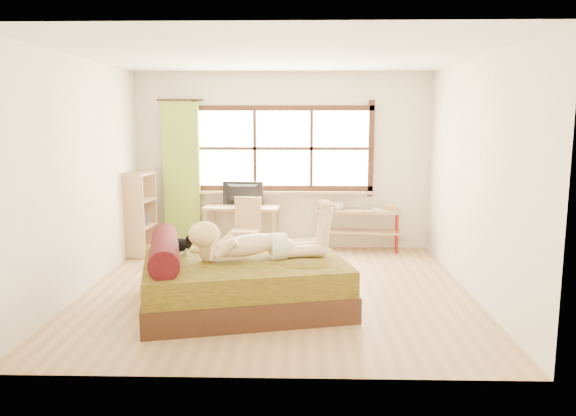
{
  "coord_description": "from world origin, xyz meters",
  "views": [
    {
      "loc": [
        0.3,
        -6.38,
        2.02
      ],
      "look_at": [
        0.13,
        0.2,
        0.96
      ],
      "focal_mm": 35.0,
      "sensor_mm": 36.0,
      "label": 1
    }
  ],
  "objects_px": {
    "chair": "(247,224)",
    "desk": "(242,212)",
    "pipe_shelf": "(359,220)",
    "kitten": "(179,243)",
    "bookshelf": "(141,213)",
    "bed": "(239,279)",
    "woman": "(256,229)"
  },
  "relations": [
    {
      "from": "kitten",
      "to": "pipe_shelf",
      "type": "height_order",
      "value": "kitten"
    },
    {
      "from": "kitten",
      "to": "bookshelf",
      "type": "distance_m",
      "value": 2.32
    },
    {
      "from": "kitten",
      "to": "chair",
      "type": "height_order",
      "value": "chair"
    },
    {
      "from": "kitten",
      "to": "chair",
      "type": "bearing_deg",
      "value": 61.05
    },
    {
      "from": "bookshelf",
      "to": "pipe_shelf",
      "type": "bearing_deg",
      "value": 12.64
    },
    {
      "from": "bed",
      "to": "woman",
      "type": "xyz_separation_m",
      "value": [
        0.2,
        -0.04,
        0.56
      ]
    },
    {
      "from": "pipe_shelf",
      "to": "woman",
      "type": "bearing_deg",
      "value": -110.97
    },
    {
      "from": "desk",
      "to": "bookshelf",
      "type": "distance_m",
      "value": 1.49
    },
    {
      "from": "kitten",
      "to": "bookshelf",
      "type": "bearing_deg",
      "value": 102.8
    },
    {
      "from": "desk",
      "to": "bookshelf",
      "type": "xyz_separation_m",
      "value": [
        -1.47,
        -0.27,
        0.02
      ]
    },
    {
      "from": "kitten",
      "to": "desk",
      "type": "xyz_separation_m",
      "value": [
        0.45,
        2.35,
        -0.05
      ]
    },
    {
      "from": "bookshelf",
      "to": "bed",
      "type": "bearing_deg",
      "value": -46.59
    },
    {
      "from": "kitten",
      "to": "bed",
      "type": "bearing_deg",
      "value": -22.84
    },
    {
      "from": "desk",
      "to": "chair",
      "type": "height_order",
      "value": "chair"
    },
    {
      "from": "bookshelf",
      "to": "desk",
      "type": "bearing_deg",
      "value": 16.25
    },
    {
      "from": "desk",
      "to": "pipe_shelf",
      "type": "relative_size",
      "value": 0.9
    },
    {
      "from": "kitten",
      "to": "chair",
      "type": "xyz_separation_m",
      "value": [
        0.55,
        1.98,
        -0.17
      ]
    },
    {
      "from": "woman",
      "to": "pipe_shelf",
      "type": "xyz_separation_m",
      "value": [
        1.36,
        2.62,
        -0.38
      ]
    },
    {
      "from": "chair",
      "to": "desk",
      "type": "bearing_deg",
      "value": 111.41
    },
    {
      "from": "bed",
      "to": "pipe_shelf",
      "type": "xyz_separation_m",
      "value": [
        1.56,
        2.58,
        0.18
      ]
    },
    {
      "from": "woman",
      "to": "chair",
      "type": "relative_size",
      "value": 1.69
    },
    {
      "from": "bed",
      "to": "woman",
      "type": "relative_size",
      "value": 1.65
    },
    {
      "from": "chair",
      "to": "pipe_shelf",
      "type": "relative_size",
      "value": 0.68
    },
    {
      "from": "kitten",
      "to": "desk",
      "type": "relative_size",
      "value": 0.27
    },
    {
      "from": "bed",
      "to": "chair",
      "type": "xyz_separation_m",
      "value": [
        -0.11,
        2.1,
        0.2
      ]
    },
    {
      "from": "woman",
      "to": "pipe_shelf",
      "type": "distance_m",
      "value": 2.98
    },
    {
      "from": "desk",
      "to": "pipe_shelf",
      "type": "bearing_deg",
      "value": 9.05
    },
    {
      "from": "chair",
      "to": "pipe_shelf",
      "type": "height_order",
      "value": "chair"
    },
    {
      "from": "bed",
      "to": "desk",
      "type": "bearing_deg",
      "value": 81.81
    },
    {
      "from": "chair",
      "to": "bookshelf",
      "type": "relative_size",
      "value": 0.71
    },
    {
      "from": "desk",
      "to": "pipe_shelf",
      "type": "xyz_separation_m",
      "value": [
        1.78,
        0.12,
        -0.14
      ]
    },
    {
      "from": "chair",
      "to": "bookshelf",
      "type": "height_order",
      "value": "bookshelf"
    }
  ]
}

